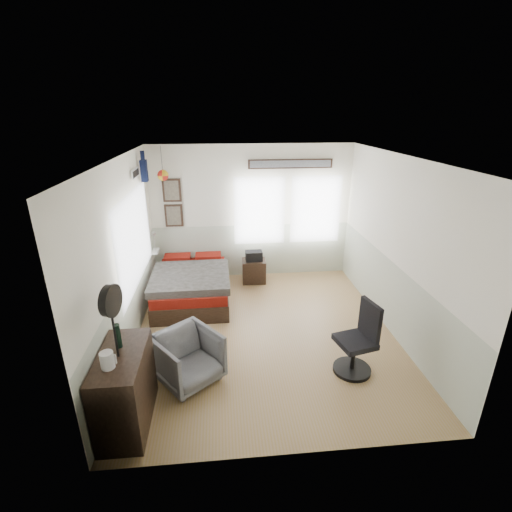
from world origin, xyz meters
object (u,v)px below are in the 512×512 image
(bed, at_px, (192,285))
(task_chair, at_px, (358,344))
(dresser, at_px, (125,389))
(armchair, at_px, (188,358))
(nightstand, at_px, (254,271))

(bed, distance_m, task_chair, 3.25)
(dresser, height_order, armchair, dresser)
(armchair, distance_m, nightstand, 3.10)
(dresser, bearing_deg, armchair, 45.13)
(dresser, relative_size, nightstand, 2.15)
(armchair, relative_size, task_chair, 0.73)
(armchair, bearing_deg, bed, 54.36)
(bed, distance_m, dresser, 2.92)
(armchair, xyz_separation_m, nightstand, (1.12, 2.89, -0.10))
(nightstand, bearing_deg, dresser, -114.32)
(armchair, height_order, nightstand, armchair)
(bed, height_order, nightstand, bed)
(bed, xyz_separation_m, task_chair, (2.32, -2.27, 0.12))
(dresser, bearing_deg, nightstand, 63.66)
(bed, xyz_separation_m, nightstand, (1.21, 0.65, -0.06))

